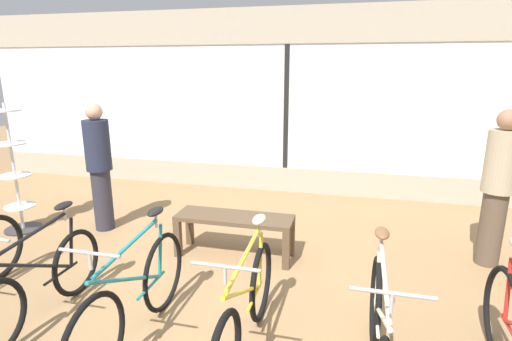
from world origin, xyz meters
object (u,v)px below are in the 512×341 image
(bicycle_center_right, at_px, (246,311))
(bicycle_center_left, at_px, (135,298))
(customer_near_rack, at_px, (99,165))
(customer_by_window, at_px, (498,186))
(bicycle_left, at_px, (41,283))
(accessory_rack, at_px, (16,180))
(display_bench, at_px, (234,223))
(bicycle_right, at_px, (379,336))

(bicycle_center_right, bearing_deg, bicycle_center_left, -175.41)
(bicycle_center_left, height_order, customer_near_rack, customer_near_rack)
(customer_near_rack, height_order, customer_by_window, customer_by_window)
(bicycle_left, height_order, customer_near_rack, customer_near_rack)
(customer_near_rack, relative_size, customer_by_window, 0.98)
(accessory_rack, bearing_deg, display_bench, -0.64)
(accessory_rack, distance_m, customer_by_window, 6.06)
(bicycle_left, distance_m, bicycle_center_right, 1.89)
(bicycle_center_left, xyz_separation_m, accessory_rack, (-2.80, 1.73, 0.32))
(bicycle_left, bearing_deg, customer_near_rack, 110.12)
(bicycle_left, relative_size, customer_near_rack, 0.93)
(bicycle_left, relative_size, bicycle_center_left, 0.92)
(bicycle_center_left, height_order, bicycle_center_right, bicycle_center_left)
(bicycle_right, xyz_separation_m, customer_by_window, (1.33, 2.22, 0.55))
(bicycle_center_right, bearing_deg, customer_by_window, 42.66)
(bicycle_center_right, height_order, customer_near_rack, customer_near_rack)
(accessory_rack, relative_size, customer_by_window, 0.99)
(bicycle_center_right, xyz_separation_m, bicycle_right, (0.99, -0.08, 0.01))
(display_bench, bearing_deg, accessory_rack, 179.36)
(bicycle_left, bearing_deg, customer_by_window, 27.16)
(bicycle_center_left, xyz_separation_m, display_bench, (0.33, 1.70, 0.01))
(display_bench, xyz_separation_m, customer_by_window, (2.91, 0.52, 0.53))
(bicycle_center_right, height_order, accessory_rack, accessory_rack)
(bicycle_center_right, xyz_separation_m, customer_by_window, (2.32, 2.14, 0.56))
(display_bench, height_order, customer_by_window, customer_by_window)
(display_bench, bearing_deg, bicycle_left, -128.31)
(bicycle_center_left, relative_size, customer_near_rack, 1.01)
(bicycle_right, relative_size, customer_near_rack, 1.02)
(bicycle_right, bearing_deg, bicycle_center_right, 175.51)
(bicycle_center_left, bearing_deg, display_bench, 78.96)
(bicycle_left, xyz_separation_m, accessory_rack, (-1.83, 1.68, 0.36))
(bicycle_center_right, distance_m, customer_by_window, 3.21)
(display_bench, height_order, customer_near_rack, customer_near_rack)
(accessory_rack, height_order, customer_by_window, customer_by_window)
(bicycle_center_right, height_order, display_bench, bicycle_center_right)
(customer_by_window, bearing_deg, bicycle_left, -152.84)
(bicycle_right, bearing_deg, bicycle_center_left, 179.88)
(bicycle_center_right, bearing_deg, customer_near_rack, 142.93)
(bicycle_center_left, bearing_deg, accessory_rack, 148.21)
(bicycle_right, distance_m, customer_near_rack, 4.19)
(bicycle_center_left, xyz_separation_m, bicycle_center_right, (0.92, 0.07, -0.02))
(customer_near_rack, distance_m, customer_by_window, 4.94)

